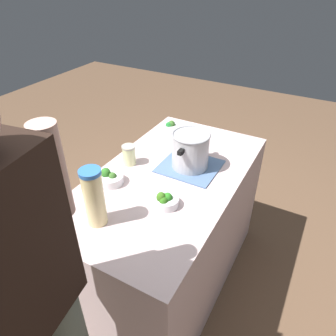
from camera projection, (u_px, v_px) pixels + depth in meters
ground_plane at (168, 275)px, 2.18m from camera, size 8.00×8.00×0.00m
counter_slab at (168, 231)px, 1.94m from camera, size 1.34×0.74×0.85m
dish_cloth at (190, 166)px, 1.77m from camera, size 0.30×0.32×0.01m
cooking_pot at (190, 150)px, 1.71m from camera, size 0.28×0.21×0.20m
lemonade_pitcher at (94, 197)px, 1.33m from camera, size 0.09×0.09×0.28m
mason_jar at (129, 155)px, 1.77m from camera, size 0.08×0.08×0.12m
broccoli_bowl_front at (110, 178)px, 1.63m from camera, size 0.13×0.13×0.08m
broccoli_bowl_center at (172, 128)px, 2.10m from camera, size 0.12×0.12×0.09m
broccoli_bowl_back at (166, 201)px, 1.48m from camera, size 0.12×0.12×0.08m
person_cook at (28, 314)px, 0.95m from camera, size 0.50×0.25×1.69m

